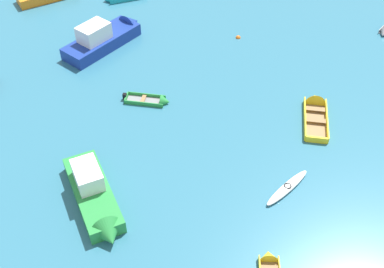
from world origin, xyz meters
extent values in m
cube|color=#99754C|center=(7.28, 25.16, 0.05)|extent=(1.52, 3.69, 0.11)
cube|color=yellow|center=(6.61, 25.11, 0.21)|extent=(0.36, 3.76, 0.43)
cube|color=yellow|center=(7.96, 25.21, 0.21)|extent=(0.36, 3.76, 0.43)
cube|color=yellow|center=(7.42, 23.29, 0.21)|extent=(1.33, 0.23, 0.43)
cone|color=yellow|center=(7.14, 27.12, 0.24)|extent=(1.35, 0.95, 1.30)
cube|color=#937047|center=(7.29, 24.97, 0.30)|extent=(1.23, 0.48, 0.03)
cube|color=#937047|center=(7.22, 26.06, 0.30)|extent=(1.23, 0.48, 0.03)
cone|color=gray|center=(12.05, 36.58, 0.17)|extent=(1.03, 0.91, 0.85)
cube|color=#288C3D|center=(-4.01, 16.20, 0.42)|extent=(4.84, 5.51, 0.83)
cone|color=#288C3D|center=(-2.25, 13.91, 0.46)|extent=(1.89, 1.82, 1.53)
cube|color=white|center=(-4.35, 16.64, 1.35)|extent=(2.26, 2.39, 1.04)
cube|color=black|center=(-3.81, 15.93, 1.56)|extent=(1.08, 0.89, 0.46)
cube|color=navy|center=(-8.81, 30.16, 0.47)|extent=(4.65, 6.53, 0.93)
cone|color=navy|center=(-7.39, 33.07, 0.51)|extent=(2.16, 1.91, 1.80)
cube|color=white|center=(-9.08, 29.60, 1.54)|extent=(2.37, 2.69, 1.21)
cube|color=black|center=(-8.65, 30.49, 1.78)|extent=(1.39, 0.81, 0.53)
ellipsoid|color=white|center=(6.02, 19.20, 0.16)|extent=(2.32, 3.23, 0.31)
torus|color=black|center=(6.02, 19.20, 0.30)|extent=(0.58, 0.58, 0.07)
cone|color=yellow|center=(5.49, 14.68, 0.19)|extent=(0.96, 0.68, 0.88)
cube|color=#937047|center=(5.61, 14.04, 0.24)|extent=(0.85, 0.39, 0.03)
cube|color=gray|center=(-3.74, 24.67, 0.04)|extent=(2.51, 1.01, 0.07)
cube|color=#288C3D|center=(-3.77, 25.13, 0.15)|extent=(2.56, 0.22, 0.29)
cube|color=#288C3D|center=(-3.71, 24.22, 0.15)|extent=(2.56, 0.22, 0.29)
cube|color=#288C3D|center=(-5.02, 24.59, 0.15)|extent=(0.15, 0.90, 0.29)
cone|color=#288C3D|center=(-2.41, 24.76, 0.16)|extent=(0.64, 0.91, 0.87)
cube|color=#937047|center=(-3.88, 24.66, 0.21)|extent=(0.32, 0.83, 0.03)
cube|color=black|center=(-5.13, 24.58, 0.25)|extent=(0.25, 0.25, 0.41)
sphere|color=orange|center=(1.01, 33.72, 0.00)|extent=(0.39, 0.39, 0.39)
camera|label=1|loc=(4.76, 1.62, 20.18)|focal=44.74mm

